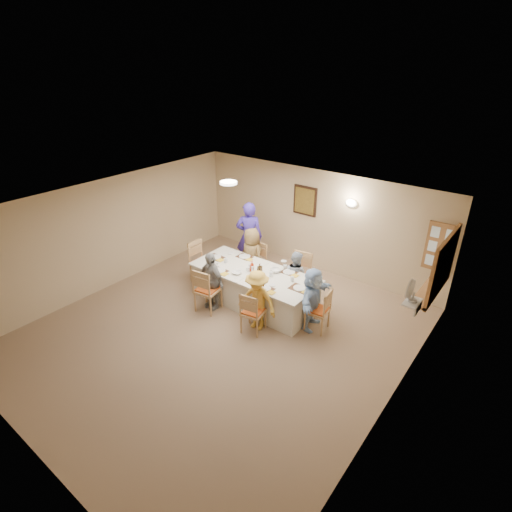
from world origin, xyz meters
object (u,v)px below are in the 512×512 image
Objects in this scene: chair_back_left at (255,263)px; diner_back_left at (252,256)px; chair_front_right at (253,311)px; diner_back_right at (295,276)px; chair_left_end at (202,262)px; caregiver at (249,237)px; serving_hatch at (443,266)px; diner_front_right at (257,300)px; dining_table at (254,287)px; desk_fan at (412,293)px; chair_front_left at (208,289)px; chair_right_end at (318,309)px; diner_right_end at (312,299)px; chair_back_right at (298,276)px; condiment_ketchup at (252,266)px; diner_front_left at (211,281)px.

diner_back_left is (0.00, -0.12, 0.22)m from chair_back_left.
diner_back_right is (0.00, 1.48, 0.13)m from chair_front_right.
caregiver is at bearing -22.01° from chair_left_end.
diner_front_right is at bearing -146.30° from serving_hatch.
diner_back_right is (1.20, -0.12, 0.11)m from chair_back_left.
caregiver reaches higher than dining_table.
dining_table is at bearing 176.46° from desk_fan.
diner_back_right is at bearing -137.76° from chair_front_left.
diner_back_left is (-3.83, 0.88, -0.87)m from desk_fan.
caregiver is at bearing -37.14° from diner_back_left.
diner_back_right reaches higher than dining_table.
chair_right_end is 2.88m from caregiver.
serving_hatch is 1.63× the size of chair_back_left.
serving_hatch is 2.40m from diner_right_end.
desk_fan reaches higher than chair_right_end.
chair_front_left is 2.29m from chair_right_end.
chair_back_left is 1.20m from chair_back_right.
chair_back_left is 0.71m from caregiver.
diner_back_right is (0.60, 0.68, 0.19)m from dining_table.
chair_back_right is 1.01× the size of chair_front_left.
diner_back_left is at bearing 63.09° from diner_right_end.
chair_back_right is 0.79× the size of diner_right_end.
caregiver is (-1.05, 1.15, 0.50)m from dining_table.
condiment_ketchup is at bearing -133.72° from chair_front_left.
serving_hatch reaches higher than chair_back_left.
diner_front_left reaches higher than chair_right_end.
caregiver reaches higher than chair_front_right.
caregiver reaches higher than chair_back_right.
chair_front_left is (-0.60, -0.80, 0.12)m from dining_table.
desk_fan is 0.33× the size of chair_right_end.
chair_left_end is 2.97m from diner_right_end.
serving_hatch is 1.32× the size of diner_back_right.
dining_table is 1.00m from chair_front_right.
desk_fan reaches higher than chair_back_right.
condiment_ketchup reaches higher than chair_left_end.
chair_back_right is at bearing -136.97° from chair_right_end.
caregiver is at bearing 132.40° from dining_table.
chair_left_end is 4.17× the size of condiment_ketchup.
chair_back_left is at bearing 126.87° from dining_table.
serving_hatch is 1.20× the size of diner_front_right.
chair_right_end is at bearing 171.55° from diner_back_left.
serving_hatch is 1.67× the size of chair_right_end.
chair_left_end is at bearing 22.56° from diner_back_right.
chair_front_right is (-2.74, -1.95, -1.06)m from serving_hatch.
caregiver is (-0.45, 1.95, 0.38)m from chair_front_left.
caregiver reaches higher than diner_front_right.
diner_front_right reaches higher than dining_table.
diner_back_right is 4.78× the size of condiment_ketchup.
diner_back_left is at bearing 177.07° from chair_back_right.
chair_front_right is (1.20, -1.60, -0.01)m from chair_back_left.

